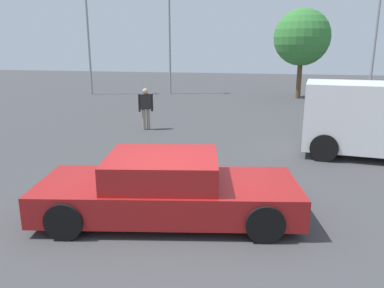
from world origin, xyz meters
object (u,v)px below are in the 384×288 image
at_px(pedestrian, 146,105).
at_px(light_post_near, 378,16).
at_px(sedan_foreground, 167,189).
at_px(light_post_mid, 169,22).
at_px(light_post_far, 87,16).

xyz_separation_m(pedestrian, light_post_near, (10.08, 10.00, 3.78)).
xyz_separation_m(sedan_foreground, pedestrian, (-2.91, 7.19, 0.37)).
height_order(sedan_foreground, pedestrian, pedestrian).
bearing_deg(light_post_near, pedestrian, -135.21).
relative_size(pedestrian, light_post_mid, 0.23).
relative_size(light_post_near, light_post_far, 0.93).
distance_m(light_post_near, light_post_mid, 12.30).
bearing_deg(pedestrian, light_post_near, -74.42).
height_order(light_post_mid, light_post_far, light_post_far).
xyz_separation_m(pedestrian, light_post_far, (-7.22, 9.71, 4.09)).
bearing_deg(light_post_near, light_post_far, -179.01).
xyz_separation_m(light_post_near, light_post_far, (-17.29, -0.30, 0.31)).
distance_m(light_post_mid, light_post_far, 5.26).
bearing_deg(light_post_near, light_post_mid, 174.65).
distance_m(pedestrian, light_post_far, 12.77).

